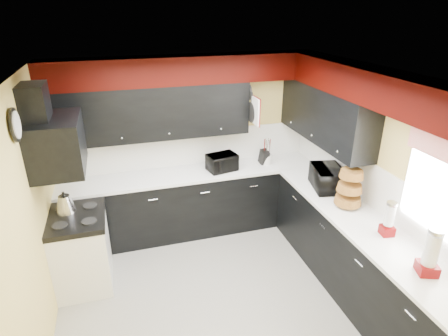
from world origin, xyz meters
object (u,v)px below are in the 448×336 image
Objects in this scene: toaster_oven at (222,162)px; utensil_crock at (267,159)px; microwave at (327,178)px; kettle at (65,204)px; knife_block at (264,157)px.

toaster_oven is 0.68m from utensil_crock.
microwave reaches higher than kettle.
knife_block is (0.64, 0.03, -0.01)m from toaster_oven.
microwave is 2.33× the size of knife_block.
toaster_oven is 0.79× the size of microwave.
microwave is at bearing -6.59° from kettle.
kettle is (-2.02, -0.56, -0.04)m from toaster_oven.
microwave is 1.07m from knife_block.
knife_block is 2.73m from kettle.
toaster_oven is 2.10m from kettle.
microwave reaches higher than utensil_crock.
toaster_oven is 1.84× the size of knife_block.
knife_block is at bearing 174.23° from utensil_crock.
microwave is 1.04m from utensil_crock.
utensil_crock is at bearing 37.32° from microwave.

